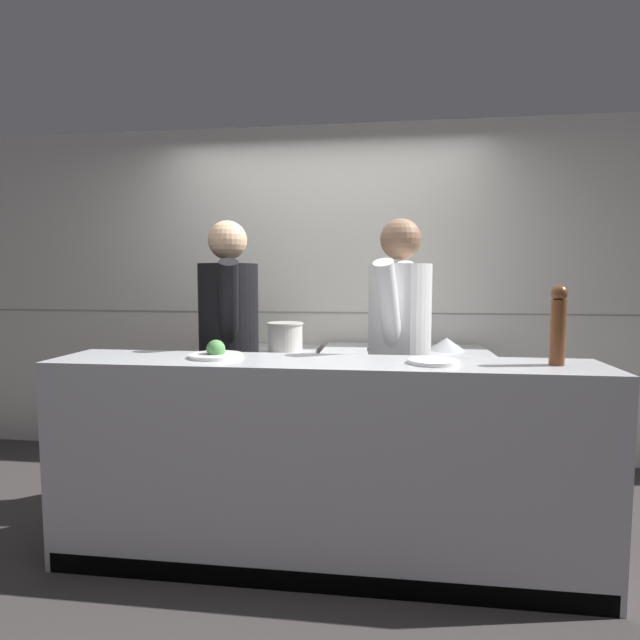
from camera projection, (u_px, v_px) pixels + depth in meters
ground_plane at (294, 545)px, 2.66m from camera, size 14.00×14.00×0.00m
wall_back_tiled at (326, 293)px, 3.96m from camera, size 8.00×0.06×2.60m
oven_range at (258, 409)px, 3.69m from camera, size 0.86×0.71×0.90m
prep_counter at (404, 414)px, 3.56m from camera, size 1.16×0.65×0.92m
pass_counter at (321, 466)px, 2.43m from camera, size 2.64×0.45×1.03m
stock_pot at (229, 337)px, 3.67m from camera, size 0.32×0.32×0.17m
sauce_pot at (285, 336)px, 3.57m from camera, size 0.26×0.26×0.21m
mixing_bowl_steel at (446, 344)px, 3.48m from camera, size 0.26×0.26×0.09m
chefs_knife at (388, 351)px, 3.43m from camera, size 0.36×0.10×0.02m
plated_dish_main at (216, 353)px, 2.48m from camera, size 0.27×0.27×0.09m
plated_dish_appetiser at (434, 361)px, 2.31m from camera, size 0.24×0.24×0.02m
pepper_mill at (558, 324)px, 2.25m from camera, size 0.07×0.07×0.36m
chef_head_cook at (229, 351)px, 3.04m from camera, size 0.45×0.76×1.77m
chef_sous at (399, 355)px, 2.88m from camera, size 0.45×0.76×1.76m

